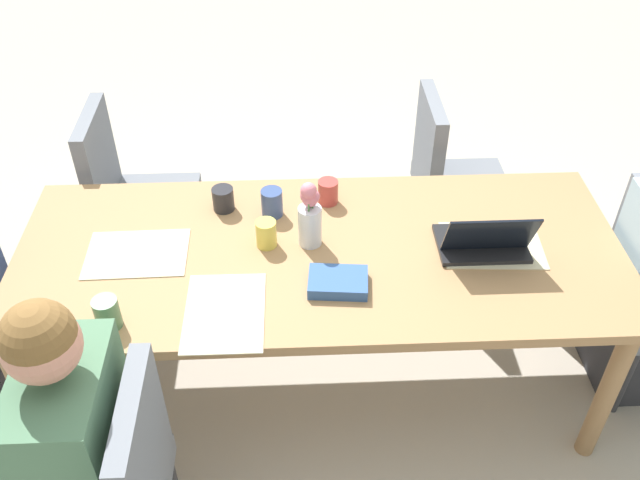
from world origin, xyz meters
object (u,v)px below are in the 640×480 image
object	(u,v)px
chair_near_right_mid	(131,192)
coffee_mug_near_left	(272,203)
dining_table	(320,266)
coffee_mug_centre_left	(266,234)
coffee_mug_centre_right	(223,199)
person_far_left_mid	(89,467)
chair_near_right_near	(449,176)
laptop_head_left_left_far	(484,241)
coffee_mug_far_left	(107,313)
book_red_cover	(338,282)
flower_vase	(310,214)
coffee_mug_near_right	(328,192)

from	to	relation	value
chair_near_right_mid	coffee_mug_near_left	xyz separation A→B (m)	(-0.67, 0.51, 0.30)
dining_table	coffee_mug_centre_left	world-z (taller)	coffee_mug_centre_left
coffee_mug_centre_right	person_far_left_mid	bearing A→B (deg)	69.79
chair_near_right_near	laptop_head_left_left_far	bearing A→B (deg)	85.19
coffee_mug_far_left	book_red_cover	bearing A→B (deg)	-168.91
flower_vase	coffee_mug_far_left	size ratio (longest dim) A/B	2.52
laptop_head_left_left_far	book_red_cover	world-z (taller)	laptop_head_left_left_far
coffee_mug_near_right	dining_table	bearing A→B (deg)	81.43
coffee_mug_centre_right	coffee_mug_far_left	size ratio (longest dim) A/B	0.86
chair_near_right_near	flower_vase	size ratio (longest dim) A/B	3.29
coffee_mug_near_right	coffee_mug_near_left	bearing A→B (deg)	17.74
coffee_mug_near_left	flower_vase	bearing A→B (deg)	128.17
dining_table	book_red_cover	bearing A→B (deg)	105.45
person_far_left_mid	coffee_mug_near_right	bearing A→B (deg)	-127.35
person_far_left_mid	book_red_cover	size ratio (longest dim) A/B	5.97
person_far_left_mid	coffee_mug_far_left	bearing A→B (deg)	-95.31
chair_near_right_mid	coffee_mug_centre_left	xyz separation A→B (m)	(-0.65, 0.70, 0.29)
dining_table	coffee_mug_near_right	distance (m)	0.32
chair_near_right_near	chair_near_right_mid	xyz separation A→B (m)	(1.50, 0.07, 0.00)
dining_table	chair_near_right_near	size ratio (longest dim) A/B	2.44
person_far_left_mid	flower_vase	bearing A→B (deg)	-132.28
coffee_mug_near_right	person_far_left_mid	bearing A→B (deg)	52.65
dining_table	coffee_mug_near_left	size ratio (longest dim) A/B	20.15
person_far_left_mid	coffee_mug_near_right	world-z (taller)	person_far_left_mid
laptop_head_left_left_far	coffee_mug_near_left	bearing A→B (deg)	-18.16
person_far_left_mid	coffee_mug_near_left	distance (m)	1.11
flower_vase	book_red_cover	xyz separation A→B (m)	(-0.09, 0.24, -0.11)
flower_vase	coffee_mug_near_right	distance (m)	0.27
laptop_head_left_left_far	book_red_cover	distance (m)	0.56
person_far_left_mid	chair_near_right_mid	bearing A→B (deg)	-85.12
chair_near_right_mid	coffee_mug_centre_left	world-z (taller)	chair_near_right_mid
coffee_mug_centre_left	book_red_cover	size ratio (longest dim) A/B	0.52
person_far_left_mid	chair_near_right_mid	xyz separation A→B (m)	(0.12, -1.45, -0.03)
coffee_mug_near_left	chair_near_right_near	bearing A→B (deg)	-145.00
laptop_head_left_left_far	coffee_mug_far_left	size ratio (longest dim) A/B	2.95
coffee_mug_far_left	chair_near_right_near	bearing A→B (deg)	-139.66
coffee_mug_centre_right	coffee_mug_far_left	distance (m)	0.68
dining_table	book_red_cover	distance (m)	0.22
coffee_mug_centre_left	chair_near_right_near	bearing A→B (deg)	-138.02
dining_table	book_red_cover	size ratio (longest dim) A/B	11.00
chair_near_right_near	coffee_mug_centre_right	size ratio (longest dim) A/B	9.63
dining_table	coffee_mug_centre_left	distance (m)	0.23
book_red_cover	coffee_mug_centre_right	bearing A→B (deg)	-42.48
chair_near_right_near	book_red_cover	xyz separation A→B (m)	(0.60, 0.99, 0.26)
chair_near_right_mid	coffee_mug_far_left	xyz separation A→B (m)	(-0.16, 1.07, 0.30)
coffee_mug_centre_right	book_red_cover	size ratio (longest dim) A/B	0.47
person_far_left_mid	chair_near_right_mid	distance (m)	1.45
flower_vase	coffee_mug_near_right	xyz separation A→B (m)	(-0.08, -0.25, -0.08)
person_far_left_mid	coffee_mug_near_right	distance (m)	1.29
chair_near_right_near	person_far_left_mid	bearing A→B (deg)	47.72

